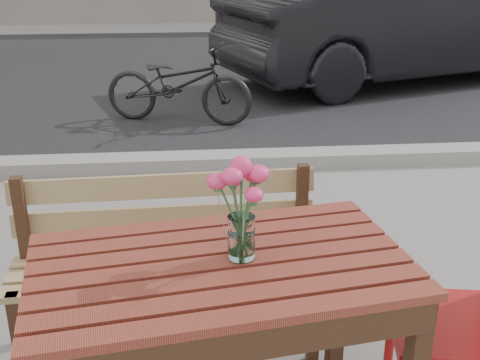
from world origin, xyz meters
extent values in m
cube|color=black|center=(0.00, 7.00, 0.00)|extent=(30.00, 8.00, 0.00)
cube|color=gray|center=(0.00, 3.00, 0.06)|extent=(30.00, 0.25, 0.12)
cube|color=#5B2018|center=(-0.01, 0.04, 0.76)|extent=(1.37, 0.93, 0.03)
cube|color=black|center=(-0.63, 0.26, 0.37)|extent=(0.07, 0.07, 0.75)
cube|color=black|center=(0.52, 0.44, 0.37)|extent=(0.07, 0.07, 0.75)
cube|color=#A38154|center=(-0.21, 0.60, 0.44)|extent=(1.39, 0.42, 0.03)
cube|color=#A38154|center=(-0.22, 0.80, 0.67)|extent=(1.38, 0.08, 0.37)
cube|color=black|center=(-0.83, 0.42, 0.23)|extent=(0.05, 0.05, 0.45)
cube|color=black|center=(0.43, 0.46, 0.23)|extent=(0.05, 0.05, 0.45)
cube|color=black|center=(-0.84, 0.73, 0.42)|extent=(0.05, 0.05, 0.84)
cube|color=black|center=(0.41, 0.78, 0.42)|extent=(0.05, 0.05, 0.84)
cube|color=#A21413|center=(0.85, 0.05, 0.46)|extent=(0.52, 0.52, 0.04)
cylinder|color=#A21413|center=(0.70, 0.27, 0.22)|extent=(0.04, 0.04, 0.44)
cylinder|color=#A21413|center=(1.06, 0.20, 0.22)|extent=(0.04, 0.04, 0.44)
cylinder|color=white|center=(0.06, 0.06, 0.86)|extent=(0.09, 0.09, 0.15)
cylinder|color=#34713C|center=(0.06, 0.06, 0.93)|extent=(0.05, 0.05, 0.31)
imported|color=black|center=(2.73, 6.16, 0.79)|extent=(5.08, 3.15, 1.58)
imported|color=black|center=(-0.19, 4.40, 0.41)|extent=(1.64, 0.98, 0.81)
camera|label=1|loc=(-0.10, -1.72, 1.78)|focal=45.00mm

